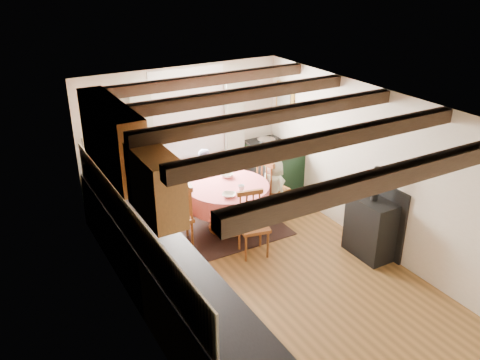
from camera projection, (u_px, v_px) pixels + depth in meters
floor at (269, 277)px, 6.89m from camera, size 3.60×5.50×0.00m
ceiling at (274, 108)px, 5.89m from camera, size 3.60×5.50×0.00m
wall_back at (183, 136)px, 8.56m from camera, size 3.60×0.00×2.40m
wall_front at (449, 326)px, 4.22m from camera, size 3.60×0.00×2.40m
wall_left at (136, 235)px, 5.58m from camera, size 0.00×5.50×2.40m
wall_right at (376, 171)px, 7.20m from camera, size 0.00×5.50×2.40m
beam_a at (400, 174)px, 4.35m from camera, size 3.60×0.16×0.16m
beam_b at (327, 140)px, 5.14m from camera, size 3.60×0.16×0.16m
beam_c at (274, 115)px, 5.93m from camera, size 3.60×0.16×0.16m
beam_d at (233, 96)px, 6.72m from camera, size 3.60×0.16×0.16m
beam_e at (200, 81)px, 7.51m from camera, size 3.60×0.16×0.16m
splash_left at (129, 223)px, 5.82m from camera, size 0.02×4.50×0.55m
splash_back at (127, 147)px, 8.09m from camera, size 1.40×0.02×0.55m
base_cabinet_left at (165, 283)px, 6.03m from camera, size 0.60×5.30×0.88m
base_cabinet_back at (134, 197)px, 8.16m from camera, size 1.30×0.60×0.88m
worktop_left at (164, 250)px, 5.84m from camera, size 0.64×5.30×0.04m
worktop_back at (132, 171)px, 7.96m from camera, size 1.30×0.64×0.04m
wall_cabinet_glass at (112, 137)px, 6.29m from camera, size 0.34×1.80×0.90m
wall_cabinet_solid at (155, 185)px, 5.13m from camera, size 0.34×0.90×0.70m
window_frame at (188, 113)px, 8.43m from camera, size 1.34×0.03×1.54m
window_pane at (188, 113)px, 8.43m from camera, size 1.20×0.01×1.40m
curtain_left at (144, 152)px, 8.18m from camera, size 0.35×0.10×2.10m
curtain_right at (235, 134)px, 8.95m from camera, size 0.35×0.10×2.10m
curtain_rod at (189, 79)px, 8.11m from camera, size 2.00×0.03×0.03m
wall_picture at (285, 100)px, 8.80m from camera, size 0.04×0.50×0.60m
wall_plate at (238, 100)px, 8.81m from camera, size 0.30×0.02×0.30m
rug at (228, 229)px, 8.07m from camera, size 1.76×1.37×0.01m
dining_table at (228, 208)px, 7.91m from camera, size 1.30×1.30×0.78m
chair_near at (254, 225)px, 7.23m from camera, size 0.49×0.51×0.96m
chair_left at (178, 214)px, 7.46m from camera, size 0.54×0.52×1.02m
chair_right at (272, 187)px, 8.29m from camera, size 0.56×0.54×1.06m
aga_range at (273, 170)px, 9.07m from camera, size 0.68×1.05×0.96m
cast_iron_stove at (372, 212)px, 7.13m from camera, size 0.42×0.70×1.39m
child_far at (203, 180)px, 8.47m from camera, size 0.47×0.37×1.12m
child_right at (273, 188)px, 8.19m from camera, size 0.40×0.57×1.10m
bowl_a at (229, 195)px, 7.38m from camera, size 0.28×0.28×0.05m
bowl_b at (227, 175)px, 8.01m from camera, size 0.24×0.24×0.06m
cup at (241, 188)px, 7.55m from camera, size 0.12×0.12×0.09m
canister_tall at (120, 165)px, 7.82m from camera, size 0.14×0.14×0.24m
canister_wide at (127, 163)px, 7.97m from camera, size 0.16×0.16×0.18m
canister_slim at (147, 161)px, 7.93m from camera, size 0.09×0.09×0.27m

